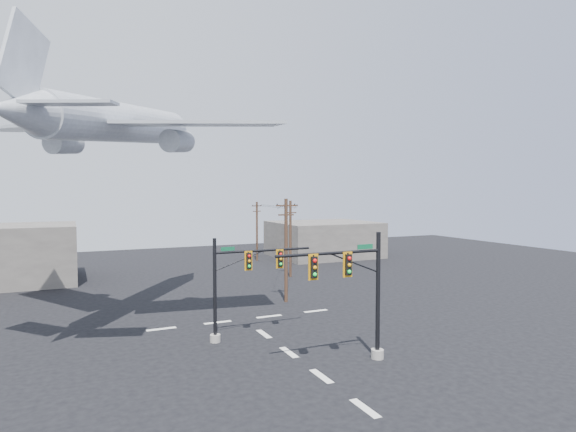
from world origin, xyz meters
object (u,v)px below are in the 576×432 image
signal_mast_near (358,294)px  utility_pole_a (286,248)px  utility_pole_b (290,237)px  airliner (121,124)px  signal_mast_far (237,284)px  utility_pole_c (257,230)px

signal_mast_near → utility_pole_a: (2.35, 14.91, 0.78)m
signal_mast_near → utility_pole_b: utility_pole_b is taller
signal_mast_near → airliner: (-10.91, 14.05, 10.43)m
utility_pole_b → signal_mast_near: bearing=-95.5°
signal_mast_far → utility_pole_a: utility_pole_a is taller
signal_mast_near → utility_pole_c: (8.75, 38.76, 0.35)m
signal_mast_far → utility_pole_c: utility_pole_c is taller
utility_pole_a → utility_pole_c: utility_pole_a is taller
signal_mast_near → utility_pole_b: size_ratio=0.85×
airliner → utility_pole_b: bearing=-24.1°
signal_mast_near → signal_mast_far: (-4.76, 6.71, -0.30)m
signal_mast_far → utility_pole_a: (7.11, 8.20, 1.08)m
signal_mast_far → airliner: size_ratio=0.30×
signal_mast_near → signal_mast_far: signal_mast_near is taller
signal_mast_far → utility_pole_b: 22.75m
signal_mast_near → utility_pole_a: size_ratio=0.81×
signal_mast_near → utility_pole_c: size_ratio=0.90×
utility_pole_a → utility_pole_b: bearing=68.4°
utility_pole_c → airliner: airliner is taller
utility_pole_a → airliner: bearing=-171.4°
utility_pole_a → utility_pole_c: (6.40, 23.86, -0.43)m
signal_mast_far → airliner: airliner is taller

